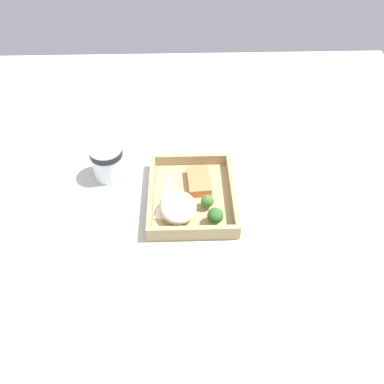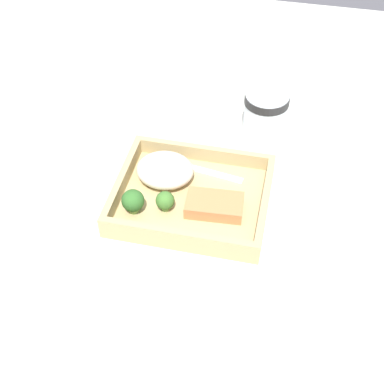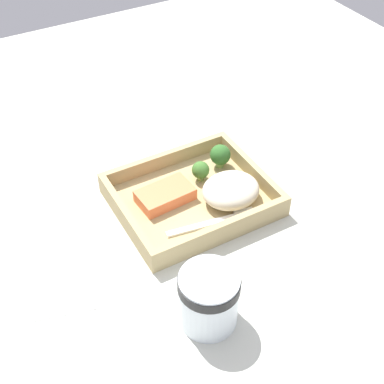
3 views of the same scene
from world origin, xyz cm
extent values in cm
cube|color=beige|center=(0.00, 0.00, -1.00)|extent=(160.00, 160.00, 2.00)
cube|color=tan|center=(0.00, 0.00, 0.60)|extent=(26.31, 21.91, 1.20)
cube|color=tan|center=(0.00, -10.35, 2.70)|extent=(26.31, 1.20, 2.99)
cube|color=tan|center=(0.00, 10.35, 2.70)|extent=(26.31, 1.20, 2.99)
cube|color=tan|center=(-12.56, 0.00, 2.70)|extent=(1.20, 19.51, 2.99)
cube|color=tan|center=(12.56, 0.00, 2.70)|extent=(1.20, 19.51, 2.99)
cube|color=#F17546|center=(-4.29, 1.92, 2.35)|extent=(10.02, 6.35, 2.30)
ellipsoid|color=beige|center=(5.69, -3.59, 3.44)|extent=(10.25, 9.03, 4.49)
cylinder|color=#78A04F|center=(8.93, 5.22, 2.02)|extent=(1.47, 1.47, 1.64)
sphere|color=#2E6126|center=(8.93, 5.22, 3.91)|extent=(3.87, 3.87, 3.87)
cylinder|color=#78A255|center=(3.82, 3.66, 1.89)|extent=(1.22, 1.22, 1.39)
sphere|color=#3F702B|center=(3.82, 3.66, 3.47)|extent=(3.21, 3.21, 3.21)
cube|color=white|center=(-1.89, -6.79, 1.42)|extent=(12.42, 3.04, 0.44)
cube|color=white|center=(5.91, -8.04, 1.42)|extent=(3.70, 2.71, 0.44)
cylinder|color=white|center=(-9.77, -22.18, 4.64)|extent=(8.40, 8.40, 9.28)
cylinder|color=black|center=(-9.77, -22.18, 8.05)|extent=(8.65, 8.65, 1.67)
cube|color=white|center=(-26.13, -6.31, 0.12)|extent=(12.08, 13.15, 0.24)
camera|label=1|loc=(65.05, -1.91, 71.88)|focal=35.00mm
camera|label=2|loc=(-13.81, 62.80, 68.35)|focal=50.00mm
camera|label=3|loc=(-33.52, -59.93, 65.66)|focal=50.00mm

